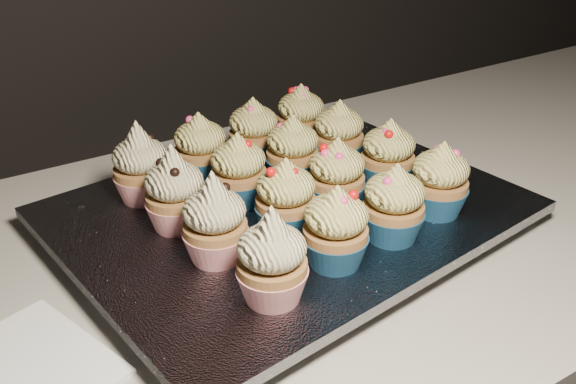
{
  "coord_description": "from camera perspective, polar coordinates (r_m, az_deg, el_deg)",
  "views": [
    {
      "loc": [
        -0.45,
        1.17,
        1.29
      ],
      "look_at": [
        -0.12,
        1.69,
        0.95
      ],
      "focal_mm": 40.0,
      "sensor_mm": 36.0,
      "label": 1
    }
  ],
  "objects": [
    {
      "name": "cupcake_5",
      "position": [
        0.65,
        -0.19,
        -0.65
      ],
      "size": [
        0.06,
        0.06,
        0.08
      ],
      "color": "navy",
      "rests_on": "foil_lining"
    },
    {
      "name": "cupcake_13",
      "position": [
        0.76,
        -7.78,
        3.79
      ],
      "size": [
        0.06,
        0.06,
        0.08
      ],
      "color": "navy",
      "rests_on": "foil_lining"
    },
    {
      "name": "cupcake_14",
      "position": [
        0.8,
        -3.07,
        5.29
      ],
      "size": [
        0.06,
        0.06,
        0.08
      ],
      "color": "navy",
      "rests_on": "foil_lining"
    },
    {
      "name": "cupcake_8",
      "position": [
        0.66,
        -10.01,
        -0.05
      ],
      "size": [
        0.06,
        0.06,
        0.1
      ],
      "color": "red",
      "rests_on": "foil_lining"
    },
    {
      "name": "cupcake_15",
      "position": [
        0.84,
        1.15,
        6.62
      ],
      "size": [
        0.06,
        0.06,
        0.08
      ],
      "color": "navy",
      "rests_on": "foil_lining"
    },
    {
      "name": "cupcake_6",
      "position": [
        0.69,
        4.32,
        1.35
      ],
      "size": [
        0.06,
        0.06,
        0.08
      ],
      "color": "navy",
      "rests_on": "foil_lining"
    },
    {
      "name": "cupcake_3",
      "position": [
        0.7,
        13.31,
        0.94
      ],
      "size": [
        0.06,
        0.06,
        0.08
      ],
      "color": "navy",
      "rests_on": "foil_lining"
    },
    {
      "name": "cupcake_10",
      "position": [
        0.75,
        0.41,
        3.59
      ],
      "size": [
        0.06,
        0.06,
        0.08
      ],
      "color": "navy",
      "rests_on": "foil_lining"
    },
    {
      "name": "cupcake_11",
      "position": [
        0.79,
        4.52,
        5.04
      ],
      "size": [
        0.06,
        0.06,
        0.08
      ],
      "color": "navy",
      "rests_on": "foil_lining"
    },
    {
      "name": "cupcake_9",
      "position": [
        0.7,
        -4.42,
        1.81
      ],
      "size": [
        0.06,
        0.06,
        0.08
      ],
      "color": "navy",
      "rests_on": "foil_lining"
    },
    {
      "name": "foil_lining",
      "position": [
        0.72,
        0.0,
        -1.54
      ],
      "size": [
        0.52,
        0.43,
        0.01
      ],
      "primitive_type": "cube",
      "rotation": [
        0.0,
        0.0,
        0.13
      ],
      "color": "silver",
      "rests_on": "baking_tray"
    },
    {
      "name": "cupcake_0",
      "position": [
        0.55,
        -1.43,
        -6.11
      ],
      "size": [
        0.06,
        0.06,
        0.1
      ],
      "color": "red",
      "rests_on": "foil_lining"
    },
    {
      "name": "cupcake_12",
      "position": [
        0.73,
        -12.94,
        2.23
      ],
      "size": [
        0.06,
        0.06,
        0.1
      ],
      "color": "red",
      "rests_on": "foil_lining"
    },
    {
      "name": "cupcake_1",
      "position": [
        0.6,
        4.26,
        -3.33
      ],
      "size": [
        0.06,
        0.06,
        0.08
      ],
      "color": "navy",
      "rests_on": "foil_lining"
    },
    {
      "name": "napkin",
      "position": [
        0.59,
        -23.38,
        -14.95
      ],
      "size": [
        0.18,
        0.18,
        0.0
      ],
      "primitive_type": "cube",
      "rotation": [
        0.0,
        0.0,
        0.31
      ],
      "color": "white",
      "rests_on": "worktop"
    },
    {
      "name": "baking_tray",
      "position": [
        0.72,
        0.0,
        -2.71
      ],
      "size": [
        0.48,
        0.39,
        0.02
      ],
      "primitive_type": "cube",
      "rotation": [
        0.0,
        0.0,
        0.13
      ],
      "color": "black",
      "rests_on": "worktop"
    },
    {
      "name": "cupcake_4",
      "position": [
        0.61,
        -6.52,
        -2.71
      ],
      "size": [
        0.06,
        0.06,
        0.1
      ],
      "color": "red",
      "rests_on": "foil_lining"
    },
    {
      "name": "worktop",
      "position": [
        0.8,
        6.95,
        -2.07
      ],
      "size": [
        2.44,
        0.64,
        0.04
      ],
      "primitive_type": "cube",
      "color": "beige",
      "rests_on": "cabinet"
    },
    {
      "name": "cupcake_7",
      "position": [
        0.74,
        8.88,
        3.16
      ],
      "size": [
        0.06,
        0.06,
        0.08
      ],
      "color": "navy",
      "rests_on": "foil_lining"
    },
    {
      "name": "cupcake_2",
      "position": [
        0.64,
        9.38,
        -1.18
      ],
      "size": [
        0.06,
        0.06,
        0.08
      ],
      "color": "navy",
      "rests_on": "foil_lining"
    }
  ]
}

